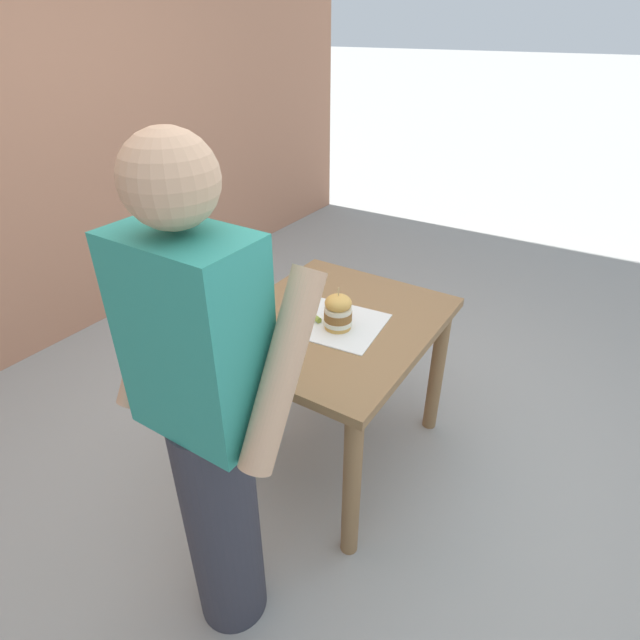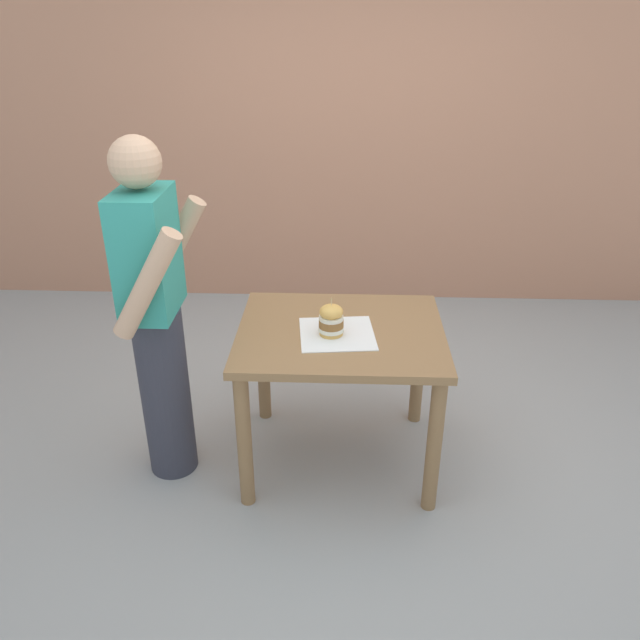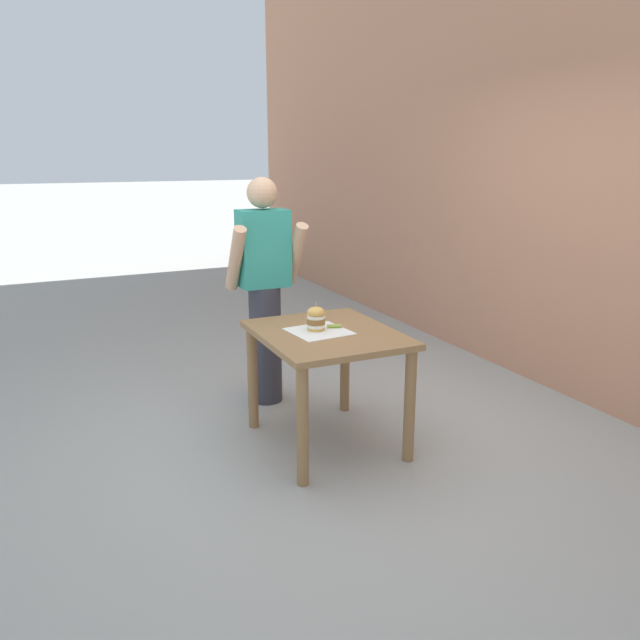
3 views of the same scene
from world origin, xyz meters
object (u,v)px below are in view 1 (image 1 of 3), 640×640
sandwich (338,312)px  diner_across_table (209,424)px  pickle_spear (313,316)px  patio_table (332,346)px

sandwich → diner_across_table: bearing=93.6°
sandwich → pickle_spear: sandwich is taller
patio_table → diner_across_table: 0.90m
pickle_spear → patio_table: bearing=-150.8°
pickle_spear → sandwich: bearing=177.8°
sandwich → pickle_spear: (0.13, -0.00, -0.06)m
pickle_spear → diner_across_table: diner_across_table is taller
diner_across_table → pickle_spear: bearing=-77.7°
sandwich → patio_table: bearing=-40.3°
sandwich → diner_across_table: diner_across_table is taller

